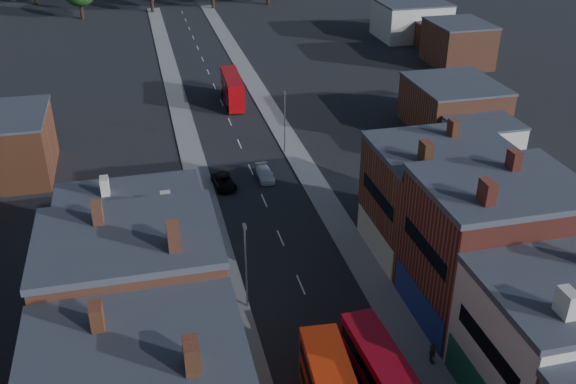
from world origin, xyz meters
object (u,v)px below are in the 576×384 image
bus_1 (385,384)px  car_3 (265,174)px  car_2 (224,182)px  bus_2 (232,88)px  ped_3 (432,352)px

bus_1 → car_3: size_ratio=2.50×
bus_1 → car_2: 36.25m
car_2 → car_3: bearing=3.9°
bus_2 → car_2: bus_2 is taller
car_3 → ped_3: bearing=-80.1°
car_3 → ped_3: 33.70m
bus_2 → car_3: bus_2 is taller
bus_2 → car_2: size_ratio=2.21×
bus_2 → ped_3: (5.42, -59.22, -1.34)m
car_3 → bus_1: bearing=-89.2°
car_2 → ped_3: 34.08m
bus_2 → car_3: (-0.43, -26.03, -1.80)m
car_2 → car_3: car_2 is taller
bus_1 → car_2: bearing=95.7°
bus_1 → car_2: size_ratio=2.27×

